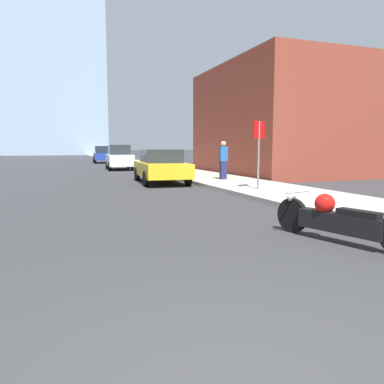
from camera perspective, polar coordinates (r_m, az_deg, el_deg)
name	(u,v)px	position (r m, az deg, el deg)	size (l,w,h in m)	color
sidewalk	(125,161)	(42.54, -10.25, 4.68)	(3.25, 240.00, 0.15)	#9E998E
brick_storefront	(320,122)	(24.99, 18.96, 10.02)	(13.15, 10.19, 6.30)	brown
motorcycle	(337,219)	(6.79, 21.28, -3.88)	(0.95, 2.58, 0.81)	black
parked_car_yellow	(161,166)	(16.91, -4.77, 3.99)	(2.23, 4.65, 1.51)	gold
parked_car_white	(119,158)	(27.32, -11.01, 5.16)	(1.94, 3.90, 1.77)	silver
parked_car_blue	(102,155)	(39.58, -13.52, 5.56)	(1.93, 4.23, 1.72)	#1E3899
stop_sign	(259,143)	(13.35, 10.14, 7.35)	(0.57, 0.26, 2.36)	slate
pedestrian	(223,160)	(17.14, 4.79, 4.94)	(0.36, 0.24, 1.73)	#1E2347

